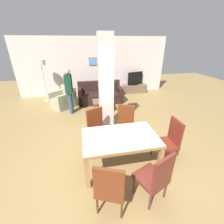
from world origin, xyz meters
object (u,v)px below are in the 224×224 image
tv_screen (135,79)px  dining_chair_far_right (125,123)px  sofa (100,95)px  bottle (108,98)px  dining_table (120,143)px  dining_chair_near_right (156,176)px  coffee_table (103,106)px  tv_stand (134,89)px  dining_chair_far_left (97,127)px  standing_person (69,88)px  dining_chair_head_right (169,139)px  floor_lamp (41,66)px  armchair (63,100)px  dining_chair_near_left (111,186)px

tv_screen → dining_chair_far_right: bearing=50.5°
sofa → bottle: (0.17, -1.10, 0.24)m
dining_table → sofa: bearing=88.8°
dining_table → dining_chair_near_right: 0.94m
coffee_table → tv_stand: 2.81m
dining_chair_far_left → standing_person: size_ratio=0.60×
dining_table → tv_stand: (2.03, 4.87, -0.40)m
dining_chair_head_right → dining_chair_near_right: same height
sofa → floor_lamp: size_ratio=1.05×
armchair → floor_lamp: bearing=4.2°
dining_table → dining_chair_near_left: bearing=-112.5°
dining_table → armchair: bearing=111.9°
tv_screen → sofa: bearing=9.2°
dining_chair_far_left → tv_stand: size_ratio=0.81×
dining_table → dining_chair_near_left: size_ratio=1.51×
dining_chair_far_right → coffee_table: 2.04m
armchair → tv_screen: bearing=-110.0°
dining_chair_near_left → dining_chair_far_left: 1.73m
coffee_table → tv_stand: size_ratio=0.60×
dining_chair_far_right → floor_lamp: bearing=-31.4°
sofa → tv_screen: bearing=-153.9°
armchair → dining_chair_near_left: bearing=154.6°
dining_table → tv_stand: bearing=67.4°
dining_chair_far_left → floor_lamp: 4.25m
sofa → floor_lamp: (-2.35, 0.59, 1.23)m
tv_stand → floor_lamp: (-4.30, -0.36, 1.32)m
dining_chair_far_right → tv_stand: size_ratio=0.81×
tv_screen → standing_person: bearing=14.0°
dining_chair_far_right → coffee_table: dining_chair_far_right is taller
dining_chair_head_right → bottle: size_ratio=3.79×
armchair → bottle: 1.95m
dining_chair_far_left → dining_chair_far_right: (0.75, 0.06, 0.00)m
dining_table → tv_stand: size_ratio=1.22×
bottle → floor_lamp: bearing=146.0°
dining_chair_near_left → armchair: 4.71m
dining_chair_near_left → dining_chair_far_right: 1.94m
dining_chair_far_left → standing_person: (-0.76, 2.15, 0.43)m
bottle → armchair: bearing=153.6°
armchair → tv_stand: size_ratio=0.94×
coffee_table → bottle: bottle is taller
dining_chair_near_right → tv_stand: size_ratio=0.81×
dining_table → dining_chair_head_right: dining_chair_head_right is taller
dining_chair_head_right → floor_lamp: (-3.38, 4.51, 1.00)m
coffee_table → sofa: bearing=88.0°
dining_table → tv_screen: bearing=67.4°
dining_chair_head_right → standing_person: (-2.25, 2.98, 0.43)m
dining_chair_far_left → armchair: (-1.10, 2.83, -0.25)m
dining_table → dining_chair_head_right: (1.12, 0.00, -0.08)m
dining_chair_far_left → dining_chair_far_right: 0.75m
dining_chair_near_left → tv_screen: size_ratio=1.19×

